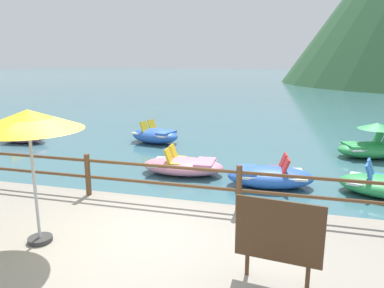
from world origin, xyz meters
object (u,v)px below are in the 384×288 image
at_px(sign_board, 279,233).
at_px(pedal_boat_1, 183,166).
at_px(pedal_boat_7, 372,146).
at_px(pedal_boat_0, 270,176).
at_px(pedal_boat_5, 384,185).
at_px(pedal_boat_3, 155,135).
at_px(pedal_boat_6, 23,136).
at_px(beach_umbrella, 28,122).

height_order(sign_board, pedal_boat_1, sign_board).
height_order(sign_board, pedal_boat_7, sign_board).
height_order(sign_board, pedal_boat_0, sign_board).
xyz_separation_m(pedal_boat_5, pedal_boat_7, (0.46, 4.00, 0.16)).
distance_m(pedal_boat_3, pedal_boat_6, 5.59).
relative_size(pedal_boat_3, pedal_boat_5, 0.99).
distance_m(pedal_boat_0, pedal_boat_7, 5.24).
xyz_separation_m(beach_umbrella, pedal_boat_1, (0.91, 5.44, -2.19)).
relative_size(beach_umbrella, pedal_boat_6, 1.00).
xyz_separation_m(beach_umbrella, pedal_boat_5, (6.37, 5.03, -2.19)).
relative_size(pedal_boat_1, pedal_boat_3, 1.07).
height_order(pedal_boat_1, pedal_boat_5, pedal_boat_5).
relative_size(pedal_boat_6, pedal_boat_7, 0.84).
distance_m(beach_umbrella, pedal_boat_5, 8.41).
xyz_separation_m(pedal_boat_0, pedal_boat_6, (-10.37, 2.89, -0.01)).
distance_m(beach_umbrella, pedal_boat_6, 10.66).
bearing_deg(pedal_boat_6, pedal_boat_0, -15.58).
bearing_deg(pedal_boat_6, pedal_boat_5, -12.11).
height_order(pedal_boat_3, pedal_boat_6, pedal_boat_3).
relative_size(beach_umbrella, pedal_boat_1, 0.88).
xyz_separation_m(pedal_boat_3, pedal_boat_5, (7.81, -4.20, -0.06)).
height_order(pedal_boat_3, pedal_boat_7, pedal_boat_7).
bearing_deg(beach_umbrella, pedal_boat_5, 38.31).
distance_m(pedal_boat_5, pedal_boat_7, 4.03).
height_order(pedal_boat_1, pedal_boat_6, pedal_boat_6).
distance_m(pedal_boat_0, pedal_boat_3, 6.52).
height_order(pedal_boat_0, pedal_boat_6, pedal_boat_0).
bearing_deg(pedal_boat_3, beach_umbrella, -81.16).
xyz_separation_m(pedal_boat_1, pedal_boat_7, (5.92, 3.60, 0.16)).
bearing_deg(pedal_boat_0, sign_board, -85.85).
distance_m(beach_umbrella, pedal_boat_3, 9.58).
bearing_deg(sign_board, beach_umbrella, 178.27).
relative_size(pedal_boat_3, pedal_boat_7, 0.89).
bearing_deg(pedal_boat_0, pedal_boat_1, 170.05).
xyz_separation_m(beach_umbrella, pedal_boat_0, (3.51, 4.98, -2.16)).
xyz_separation_m(sign_board, pedal_boat_6, (-10.74, 7.99, -0.85)).
distance_m(pedal_boat_0, pedal_boat_1, 2.64).
height_order(pedal_boat_0, pedal_boat_7, pedal_boat_7).
bearing_deg(pedal_boat_1, pedal_boat_6, 162.60).
bearing_deg(pedal_boat_7, pedal_boat_1, -148.72).
relative_size(pedal_boat_5, pedal_boat_7, 0.90).
relative_size(sign_board, pedal_boat_6, 0.53).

